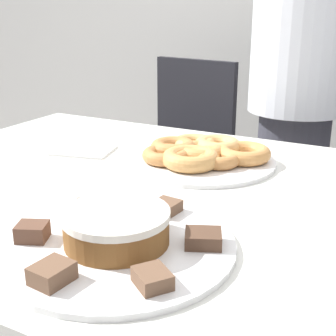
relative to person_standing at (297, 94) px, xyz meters
name	(u,v)px	position (x,y,z in m)	size (l,w,h in m)	color
table	(190,232)	(-0.03, -0.76, -0.18)	(1.51, 0.96, 0.74)	silver
person_standing	(297,94)	(0.00, 0.00, 0.00)	(0.32, 0.32, 1.58)	#383842
office_chair_left	(175,173)	(-0.52, 0.13, -0.41)	(0.51, 0.51, 0.90)	black
plate_cake	(117,245)	(-0.04, -1.02, -0.09)	(0.38, 0.38, 0.01)	white
plate_donuts	(201,161)	(-0.10, -0.57, -0.09)	(0.36, 0.36, 0.01)	white
frosted_cake	(116,227)	(-0.04, -1.02, -0.05)	(0.17, 0.17, 0.05)	brown
lamington_0	(32,232)	(-0.16, -1.08, -0.07)	(0.06, 0.06, 0.03)	brown
lamington_1	(52,273)	(-0.05, -1.16, -0.07)	(0.05, 0.06, 0.03)	brown
lamington_2	(152,278)	(0.07, -1.10, -0.07)	(0.07, 0.06, 0.02)	brown
lamington_3	(203,238)	(0.08, -0.97, -0.07)	(0.07, 0.07, 0.02)	#513828
lamington_4	(165,207)	(-0.02, -0.89, -0.07)	(0.05, 0.06, 0.02)	brown
lamington_5	(91,205)	(-0.15, -0.94, -0.07)	(0.06, 0.06, 0.02)	brown
donut_0	(201,152)	(-0.10, -0.57, -0.06)	(0.12, 0.12, 0.04)	#D18E4C
donut_1	(173,148)	(-0.17, -0.57, -0.06)	(0.12, 0.12, 0.04)	#C68447
donut_2	(166,155)	(-0.16, -0.62, -0.06)	(0.12, 0.12, 0.03)	#C68447
donut_3	(191,159)	(-0.09, -0.63, -0.06)	(0.13, 0.13, 0.04)	tan
donut_4	(218,159)	(-0.04, -0.59, -0.06)	(0.10, 0.10, 0.03)	#C68447
donut_5	(244,153)	(0.00, -0.53, -0.06)	(0.13, 0.13, 0.04)	#D18E4C
donut_6	(217,146)	(-0.08, -0.50, -0.06)	(0.12, 0.12, 0.04)	#E5AD66
donut_7	(194,144)	(-0.14, -0.51, -0.06)	(0.11, 0.11, 0.03)	#E5AD66
napkin	(84,150)	(-0.41, -0.63, -0.09)	(0.17, 0.15, 0.01)	white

